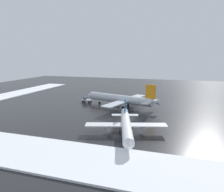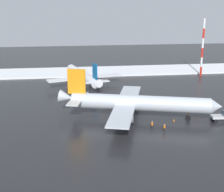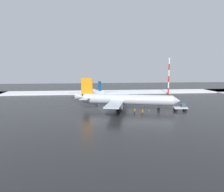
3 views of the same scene
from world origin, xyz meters
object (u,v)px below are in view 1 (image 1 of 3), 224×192
pushback_tug (86,100)px  ground_crew_near_tug (118,100)px  airplane_parked_portside (121,99)px  traffic_cone_near_nose (106,104)px  airplane_parked_starboard (126,126)px  ground_crew_beside_wing (121,102)px  traffic_cone_wingtip_side (94,105)px  traffic_cone_mid_line (98,108)px

pushback_tug → ground_crew_near_tug: bearing=-159.7°
airplane_parked_portside → traffic_cone_near_nose: size_ratio=65.99×
pushback_tug → airplane_parked_starboard: bearing=131.7°
pushback_tug → ground_crew_beside_wing: 16.75m
ground_crew_beside_wing → traffic_cone_wingtip_side: 13.21m
traffic_cone_near_nose → pushback_tug: bearing=172.0°
traffic_cone_near_nose → traffic_cone_mid_line: bearing=-94.0°
airplane_parked_portside → traffic_cone_wingtip_side: airplane_parked_portside is taller
pushback_tug → traffic_cone_mid_line: bearing=138.0°
airplane_parked_portside → traffic_cone_wingtip_side: 13.10m
ground_crew_near_tug → airplane_parked_portside: bearing=146.2°
airplane_parked_starboard → ground_crew_near_tug: bearing=-177.0°
ground_crew_beside_wing → traffic_cone_wingtip_side: (-10.49, -8.00, -0.70)m
ground_crew_near_tug → ground_crew_beside_wing: bearing=169.8°
airplane_parked_starboard → traffic_cone_near_nose: size_ratio=50.78×
traffic_cone_mid_line → airplane_parked_starboard: bearing=-54.6°
ground_crew_near_tug → traffic_cone_near_nose: bearing=87.4°
airplane_parked_starboard → ground_crew_beside_wing: size_ratio=16.33×
ground_crew_beside_wing → traffic_cone_wingtip_side: bearing=-162.5°
traffic_cone_mid_line → pushback_tug: bearing=134.4°
pushback_tug → ground_crew_near_tug: (14.42, 4.34, -0.31)m
pushback_tug → traffic_cone_mid_line: (9.99, -10.19, -1.01)m
ground_crew_near_tug → traffic_cone_mid_line: size_ratio=3.11×
ground_crew_near_tug → traffic_cone_mid_line: bearing=103.7°
airplane_parked_starboard → ground_crew_beside_wing: bearing=-178.9°
ground_crew_beside_wing → traffic_cone_mid_line: (-6.56, -12.68, -0.70)m
airplane_parked_portside → airplane_parked_starboard: airplane_parked_portside is taller
pushback_tug → traffic_cone_near_nose: 10.75m
ground_crew_near_tug → traffic_cone_wingtip_side: 12.93m
pushback_tug → traffic_cone_near_nose: pushback_tug is taller
ground_crew_near_tug → traffic_cone_near_nose: 7.00m
ground_crew_near_tug → traffic_cone_near_nose: (-3.82, -5.83, -0.70)m
ground_crew_beside_wing → traffic_cone_mid_line: 14.30m
ground_crew_beside_wing → traffic_cone_mid_line: ground_crew_beside_wing is taller
pushback_tug → traffic_cone_mid_line: 14.31m
traffic_cone_near_nose → traffic_cone_wingtip_side: 6.06m
airplane_parked_portside → airplane_parked_starboard: (10.44, -32.51, -0.83)m
airplane_parked_portside → traffic_cone_wingtip_side: size_ratio=65.99×
airplane_parked_portside → pushback_tug: size_ratio=7.68×
ground_crew_beside_wing → traffic_cone_near_nose: bearing=-166.0°
traffic_cone_wingtip_side → traffic_cone_mid_line: bearing=-50.0°
airplane_parked_portside → pushback_tug: bearing=1.9°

